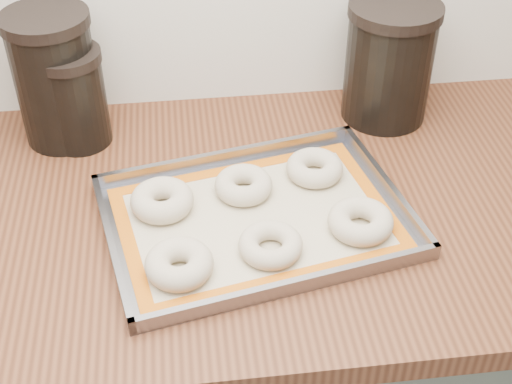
{
  "coord_description": "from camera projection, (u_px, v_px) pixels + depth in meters",
  "views": [
    {
      "loc": [
        -0.03,
        0.8,
        1.64
      ],
      "look_at": [
        0.07,
        1.63,
        0.96
      ],
      "focal_mm": 50.0,
      "sensor_mm": 36.0,
      "label": 1
    }
  ],
  "objects": [
    {
      "name": "bagel_front_right",
      "position": [
        361.0,
        221.0,
        1.08
      ],
      "size": [
        0.13,
        0.13,
        0.03
      ],
      "primitive_type": "torus",
      "rotation": [
        0.0,
        0.0,
        0.35
      ],
      "color": "#C6B599",
      "rests_on": "baking_mat"
    },
    {
      "name": "countertop",
      "position": [
        207.0,
        215.0,
        1.16
      ],
      "size": [
        3.06,
        0.68,
        0.04
      ],
      "primitive_type": "cube",
      "color": "brown",
      "rests_on": "cabinet"
    },
    {
      "name": "canister_right",
      "position": [
        389.0,
        62.0,
        1.28
      ],
      "size": [
        0.16,
        0.16,
        0.22
      ],
      "color": "black",
      "rests_on": "countertop"
    },
    {
      "name": "bagel_back_right",
      "position": [
        315.0,
        168.0,
        1.19
      ],
      "size": [
        0.1,
        0.1,
        0.03
      ],
      "primitive_type": "torus",
      "rotation": [
        0.0,
        0.0,
        0.05
      ],
      "color": "#C6B599",
      "rests_on": "baking_mat"
    },
    {
      "name": "cabinet",
      "position": [
        217.0,
        382.0,
        1.44
      ],
      "size": [
        3.0,
        0.65,
        0.86
      ],
      "primitive_type": "cube",
      "color": "slate",
      "rests_on": "floor"
    },
    {
      "name": "baking_tray",
      "position": [
        256.0,
        218.0,
        1.11
      ],
      "size": [
        0.52,
        0.41,
        0.03
      ],
      "rotation": [
        0.0,
        0.0,
        0.2
      ],
      "color": "gray",
      "rests_on": "countertop"
    },
    {
      "name": "bagel_back_left",
      "position": [
        162.0,
        200.0,
        1.12
      ],
      "size": [
        0.1,
        0.1,
        0.04
      ],
      "primitive_type": "torus",
      "rotation": [
        0.0,
        0.0,
        0.02
      ],
      "color": "#C6B599",
      "rests_on": "baking_mat"
    },
    {
      "name": "canister_left",
      "position": [
        56.0,
        78.0,
        1.23
      ],
      "size": [
        0.15,
        0.15,
        0.24
      ],
      "color": "black",
      "rests_on": "countertop"
    },
    {
      "name": "bagel_back_mid",
      "position": [
        244.0,
        185.0,
        1.15
      ],
      "size": [
        0.1,
        0.1,
        0.03
      ],
      "primitive_type": "torus",
      "rotation": [
        0.0,
        0.0,
        0.11
      ],
      "color": "#C6B599",
      "rests_on": "baking_mat"
    },
    {
      "name": "bagel_front_left",
      "position": [
        179.0,
        264.0,
        1.01
      ],
      "size": [
        0.12,
        0.12,
        0.04
      ],
      "primitive_type": "torus",
      "rotation": [
        0.0,
        0.0,
        0.21
      ],
      "color": "#C6B599",
      "rests_on": "baking_mat"
    },
    {
      "name": "canister_mid",
      "position": [
        74.0,
        97.0,
        1.23
      ],
      "size": [
        0.11,
        0.11,
        0.18
      ],
      "color": "black",
      "rests_on": "countertop"
    },
    {
      "name": "baking_mat",
      "position": [
        256.0,
        219.0,
        1.11
      ],
      "size": [
        0.47,
        0.37,
        0.0
      ],
      "rotation": [
        0.0,
        0.0,
        0.2
      ],
      "color": "#C6B793",
      "rests_on": "baking_tray"
    },
    {
      "name": "bagel_front_mid",
      "position": [
        271.0,
        245.0,
        1.05
      ],
      "size": [
        0.13,
        0.13,
        0.03
      ],
      "primitive_type": "torus",
      "rotation": [
        0.0,
        0.0,
        0.44
      ],
      "color": "#C6B599",
      "rests_on": "baking_mat"
    }
  ]
}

